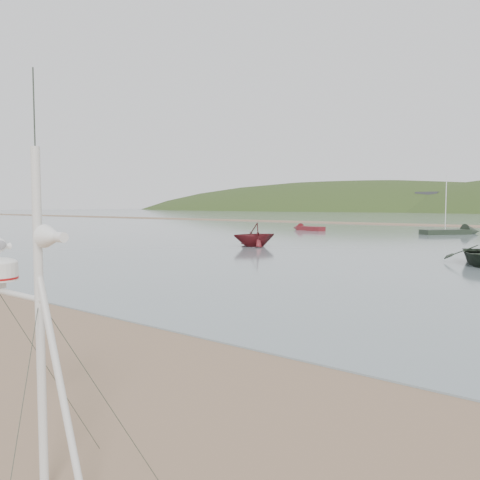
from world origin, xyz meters
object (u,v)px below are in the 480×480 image
Objects in this scene: boat_red at (254,224)px; dinghy_red_far at (304,228)px; mast_rig at (35,398)px; sailboat_dark_mid at (459,232)px.

boat_red is 23.81m from dinghy_red_far.
mast_rig is at bearing -31.73° from boat_red.
mast_rig is 0.91× the size of dinghy_red_far.
mast_rig is at bearing -60.89° from dinghy_red_far.
boat_red is 0.50× the size of sailboat_dark_mid.
mast_rig is 31.44m from boat_red.
boat_red is at bearing -105.56° from sailboat_dark_mid.
boat_red reaches higher than dinghy_red_far.
boat_red is (-17.35, 26.22, 0.60)m from mast_rig.
dinghy_red_far is at bearing -168.93° from sailboat_dark_mid.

